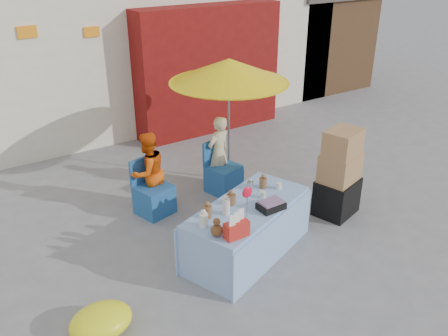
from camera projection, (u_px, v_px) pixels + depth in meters
ground at (239, 257)px, 6.18m from camera, size 80.00×80.00×0.00m
market_table at (247, 229)px, 6.11m from camera, size 2.03×1.45×1.12m
chair_left at (154, 197)px, 7.09m from camera, size 0.58×0.57×0.85m
chair_right at (223, 177)px, 7.72m from camera, size 0.58×0.57×0.85m
vendor_orange at (148, 172)px, 7.03m from camera, size 0.70×0.60×1.24m
vendor_beige at (219, 153)px, 7.66m from camera, size 0.51×0.40×1.24m
umbrella at (229, 71)px, 7.38m from camera, size 1.90×1.90×2.09m
box_stack at (339, 176)px, 6.91m from camera, size 0.72×0.64×1.35m
tarp_bundle at (101, 321)px, 4.92m from camera, size 0.68×0.56×0.30m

